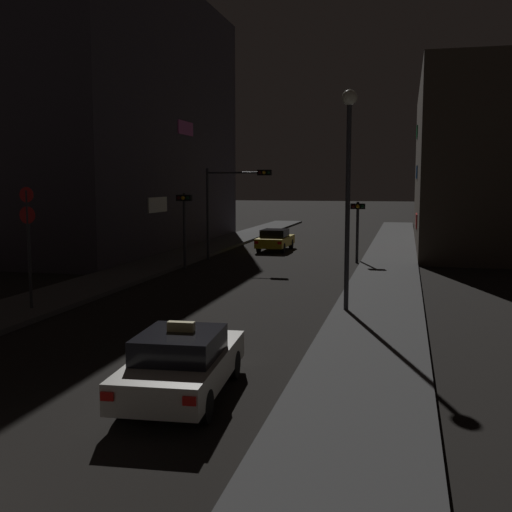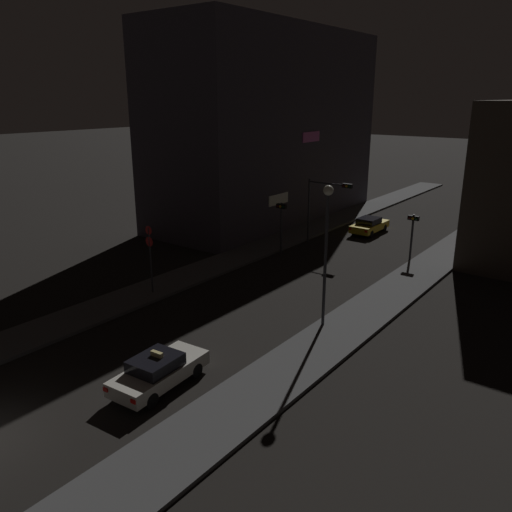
# 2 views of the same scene
# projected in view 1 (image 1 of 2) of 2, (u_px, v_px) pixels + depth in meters

# --- Properties ---
(sidewalk_left) EXTENTS (3.05, 66.45, 0.18)m
(sidewalk_left) POSITION_uv_depth(u_px,v_px,m) (191.00, 253.00, 39.00)
(sidewalk_left) COLOR #4C4C4C
(sidewalk_left) RESTS_ON ground_plane
(sidewalk_right) EXTENTS (3.05, 66.45, 0.18)m
(sidewalk_right) POSITION_uv_depth(u_px,v_px,m) (390.00, 259.00, 36.18)
(sidewalk_right) COLOR #4C4C4C
(sidewalk_right) RESTS_ON ground_plane
(building_facade_left) EXTENTS (9.65, 25.34, 17.59)m
(building_facade_left) POSITION_uv_depth(u_px,v_px,m) (119.00, 119.00, 42.75)
(building_facade_left) COLOR #3D3842
(building_facade_left) RESTS_ON ground_plane
(building_facade_right) EXTENTS (10.17, 23.69, 11.32)m
(building_facade_right) POSITION_uv_depth(u_px,v_px,m) (493.00, 165.00, 43.24)
(building_facade_right) COLOR #473D33
(building_facade_right) RESTS_ON ground_plane
(taxi) EXTENTS (2.12, 4.57, 1.62)m
(taxi) POSITION_uv_depth(u_px,v_px,m) (182.00, 363.00, 13.05)
(taxi) COLOR silver
(taxi) RESTS_ON ground_plane
(far_car) EXTENTS (1.85, 4.47, 1.42)m
(far_car) POSITION_uv_depth(u_px,v_px,m) (275.00, 240.00, 41.43)
(far_car) COLOR yellow
(far_car) RESTS_ON ground_plane
(traffic_light_overhead) EXTENTS (3.86, 0.42, 5.29)m
(traffic_light_overhead) POSITION_uv_depth(u_px,v_px,m) (231.00, 194.00, 35.85)
(traffic_light_overhead) COLOR #2D2D33
(traffic_light_overhead) RESTS_ON ground_plane
(traffic_light_left_kerb) EXTENTS (0.80, 0.42, 3.94)m
(traffic_light_left_kerb) POSITION_uv_depth(u_px,v_px,m) (184.00, 215.00, 32.48)
(traffic_light_left_kerb) COLOR #2D2D33
(traffic_light_left_kerb) RESTS_ON ground_plane
(traffic_light_right_kerb) EXTENTS (0.80, 0.42, 3.43)m
(traffic_light_right_kerb) POSITION_uv_depth(u_px,v_px,m) (358.00, 219.00, 34.71)
(traffic_light_right_kerb) COLOR #2D2D33
(traffic_light_right_kerb) RESTS_ON ground_plane
(sign_pole_left) EXTENTS (0.59, 0.10, 4.15)m
(sign_pole_left) POSITION_uv_depth(u_px,v_px,m) (28.00, 236.00, 21.30)
(sign_pole_left) COLOR #2D2D33
(sign_pole_left) RESTS_ON sidewalk_left
(street_lamp_near_block) EXTENTS (0.51, 0.51, 7.32)m
(street_lamp_near_block) POSITION_uv_depth(u_px,v_px,m) (348.00, 162.00, 20.70)
(street_lamp_near_block) COLOR #2D2D33
(street_lamp_near_block) RESTS_ON sidewalk_right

